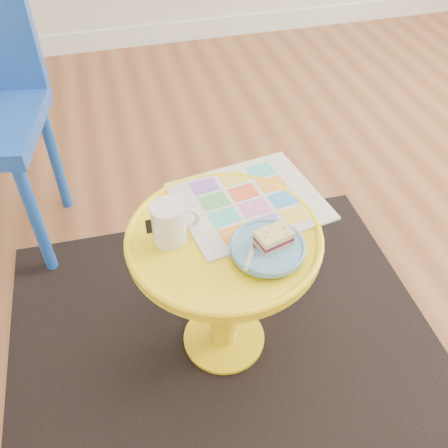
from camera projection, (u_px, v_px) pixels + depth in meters
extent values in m
plane|color=brown|center=(385.00, 257.00, 1.81)|extent=(4.00, 4.00, 0.00)
cube|color=white|center=(235.00, 26.00, 3.15)|extent=(4.00, 0.02, 0.12)
cube|color=black|center=(224.00, 339.00, 1.56)|extent=(1.32, 1.13, 0.01)
cylinder|color=yellow|center=(224.00, 338.00, 1.55)|extent=(0.25, 0.25, 0.02)
cylinder|color=yellow|center=(224.00, 294.00, 1.40)|extent=(0.08, 0.08, 0.42)
cylinder|color=yellow|center=(224.00, 239.00, 1.24)|extent=(0.49, 0.49, 0.02)
cylinder|color=#1B4CB2|center=(37.00, 222.00, 1.62)|extent=(0.04, 0.04, 0.45)
cylinder|color=#1B4CB2|center=(55.00, 160.00, 1.86)|extent=(0.04, 0.04, 0.45)
cube|color=silver|center=(249.00, 201.00, 1.32)|extent=(0.41, 0.37, 0.01)
cylinder|color=white|center=(169.00, 223.00, 1.19)|extent=(0.08, 0.08, 0.11)
torus|color=white|center=(187.00, 219.00, 1.19)|extent=(0.06, 0.01, 0.06)
cylinder|color=#D1B78C|center=(167.00, 208.00, 1.16)|extent=(0.07, 0.07, 0.01)
cylinder|color=#5995BD|center=(267.00, 251.00, 1.19)|extent=(0.07, 0.07, 0.01)
cylinder|color=#5995BD|center=(268.00, 248.00, 1.18)|extent=(0.18, 0.18, 0.01)
cube|color=#D3BC8C|center=(273.00, 241.00, 1.18)|extent=(0.09, 0.07, 0.01)
cube|color=maroon|center=(274.00, 238.00, 1.17)|extent=(0.09, 0.07, 0.01)
cube|color=#EADB8C|center=(274.00, 234.00, 1.16)|extent=(0.09, 0.07, 0.01)
cube|color=silver|center=(252.00, 253.00, 1.15)|extent=(0.07, 0.10, 0.00)
cube|color=silver|center=(259.00, 233.00, 1.20)|extent=(0.03, 0.04, 0.00)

